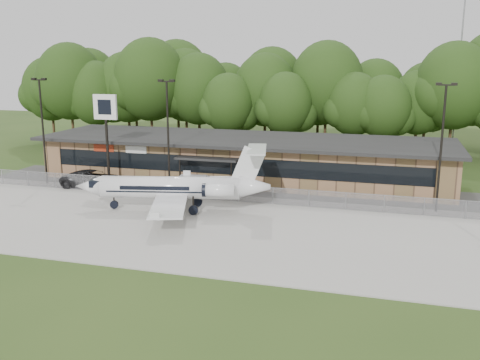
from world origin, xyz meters
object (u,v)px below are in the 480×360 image
(business_jet, at_px, (178,188))
(suv, at_px, (93,179))
(terminal, at_px, (244,158))
(pole_sign, at_px, (106,117))

(business_jet, xyz_separation_m, suv, (-10.87, 5.23, -1.07))
(terminal, xyz_separation_m, pole_sign, (-11.33, -7.14, 4.55))
(suv, bearing_deg, terminal, -61.87)
(business_jet, height_order, suv, business_jet)
(business_jet, bearing_deg, terminal, 68.90)
(terminal, bearing_deg, suv, -149.23)
(terminal, bearing_deg, business_jet, -98.54)
(terminal, xyz_separation_m, suv, (-12.79, -7.62, -1.35))
(pole_sign, bearing_deg, business_jet, -31.28)
(business_jet, relative_size, suv, 2.64)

